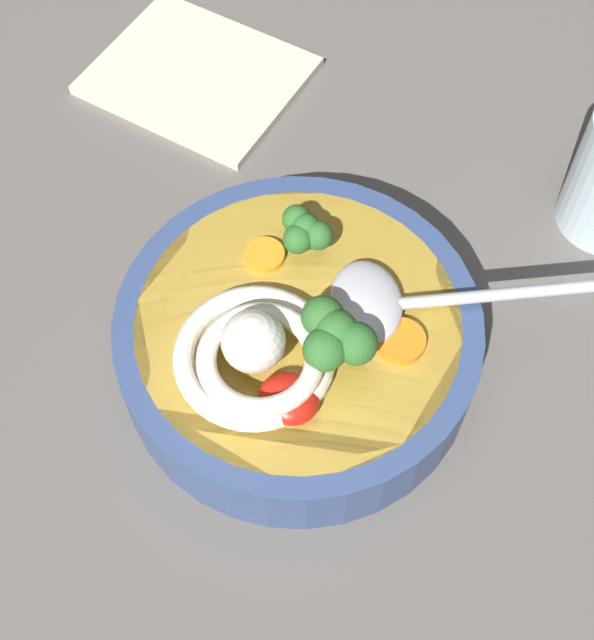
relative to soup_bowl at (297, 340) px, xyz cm
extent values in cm
cube|color=#5B5651|center=(0.08, 2.90, -4.68)|extent=(108.83, 108.83, 4.01)
cylinder|color=#334775|center=(0.00, 0.00, -0.09)|extent=(22.91, 22.91, 5.18)
cylinder|color=gold|center=(0.00, 0.00, 0.12)|extent=(20.16, 20.16, 4.76)
torus|color=silver|center=(-0.66, -3.75, 3.17)|extent=(9.70, 9.70, 1.34)
torus|color=silver|center=(-0.03, -4.17, 4.24)|extent=(10.39, 10.39, 1.20)
sphere|color=silver|center=(-0.66, -3.75, 4.91)|extent=(3.76, 3.76, 3.76)
ellipsoid|color=#B7B7BC|center=(3.18, 2.44, 3.30)|extent=(7.14, 7.44, 1.60)
cylinder|color=#B7B7BC|center=(9.13, 7.00, 3.30)|extent=(12.39, 9.76, 0.80)
ellipsoid|color=#B2190F|center=(2.57, -5.13, 3.32)|extent=(3.62, 3.25, 1.63)
cylinder|color=#7A9E60|center=(3.15, -0.83, 3.21)|extent=(1.31, 1.31, 1.41)
sphere|color=#2D6628|center=(3.15, -0.83, 5.20)|extent=(2.58, 2.58, 2.58)
sphere|color=#2D6628|center=(4.44, -0.83, 4.97)|extent=(2.58, 2.58, 2.58)
sphere|color=#2D6628|center=(1.98, -0.36, 5.09)|extent=(2.58, 2.58, 2.58)
sphere|color=#2D6628|center=(3.15, -2.13, 5.02)|extent=(2.58, 2.58, 2.58)
cylinder|color=#7A9E60|center=(-2.45, 5.04, 3.01)|extent=(0.95, 0.95, 1.02)
sphere|color=#2D6628|center=(-2.45, 5.04, 4.46)|extent=(1.87, 1.87, 1.87)
sphere|color=#2D6628|center=(-1.51, 5.04, 4.29)|extent=(1.87, 1.87, 1.87)
sphere|color=#2D6628|center=(-3.30, 5.38, 4.38)|extent=(1.87, 1.87, 1.87)
sphere|color=#2D6628|center=(-2.45, 4.10, 4.33)|extent=(1.87, 1.87, 1.87)
cylinder|color=orange|center=(-4.19, 2.84, 2.76)|extent=(2.58, 2.58, 0.52)
cylinder|color=orange|center=(-2.95, -2.53, 2.77)|extent=(2.80, 2.80, 0.53)
cylinder|color=orange|center=(6.21, 1.81, 2.84)|extent=(2.99, 2.99, 0.66)
cube|color=beige|center=(-20.35, 17.95, -2.28)|extent=(16.21, 13.44, 0.80)
camera|label=1|loc=(14.27, -23.42, 48.67)|focal=49.20mm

